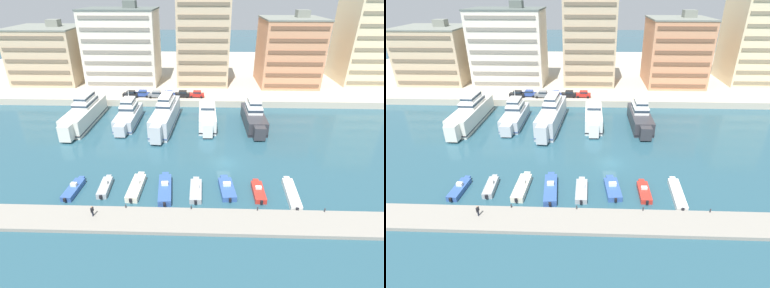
% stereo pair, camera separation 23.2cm
% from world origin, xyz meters
% --- Properties ---
extents(ground_plane, '(400.00, 400.00, 0.00)m').
position_xyz_m(ground_plane, '(0.00, 0.00, 0.00)').
color(ground_plane, '#285160').
extents(quay_promenade, '(180.00, 70.00, 1.77)m').
position_xyz_m(quay_promenade, '(0.00, 63.96, 0.88)').
color(quay_promenade, '#BCB29E').
rests_on(quay_promenade, ground).
extents(pier_dock, '(120.00, 4.95, 0.55)m').
position_xyz_m(pier_dock, '(0.00, -15.89, 0.27)').
color(pier_dock, gray).
rests_on(pier_dock, ground).
extents(yacht_ivory_far_left, '(5.21, 21.34, 8.38)m').
position_xyz_m(yacht_ivory_far_left, '(-31.69, 17.50, 2.49)').
color(yacht_ivory_far_left, silver).
rests_on(yacht_ivory_far_left, ground).
extents(yacht_silver_left, '(4.58, 15.82, 7.49)m').
position_xyz_m(yacht_silver_left, '(-21.43, 17.63, 2.04)').
color(yacht_silver_left, silver).
rests_on(yacht_silver_left, ground).
extents(yacht_silver_mid_left, '(5.57, 20.70, 8.79)m').
position_xyz_m(yacht_silver_mid_left, '(-12.60, 16.52, 2.69)').
color(yacht_silver_mid_left, silver).
rests_on(yacht_silver_mid_left, ground).
extents(yacht_white_center_left, '(3.85, 15.30, 6.80)m').
position_xyz_m(yacht_white_center_left, '(-2.95, 17.36, 2.05)').
color(yacht_white_center_left, white).
rests_on(yacht_white_center_left, ground).
extents(yacht_charcoal_center, '(4.39, 16.49, 7.67)m').
position_xyz_m(yacht_charcoal_center, '(7.77, 17.28, 2.13)').
color(yacht_charcoal_center, '#333338').
rests_on(yacht_charcoal_center, ground).
extents(motorboat_blue_far_left, '(2.04, 6.32, 1.40)m').
position_xyz_m(motorboat_blue_far_left, '(-24.20, -9.29, 0.45)').
color(motorboat_blue_far_left, '#33569E').
rests_on(motorboat_blue_far_left, ground).
extents(motorboat_grey_left, '(1.75, 5.88, 1.48)m').
position_xyz_m(motorboat_grey_left, '(-19.42, -8.67, 0.49)').
color(motorboat_grey_left, '#9EA3A8').
rests_on(motorboat_grey_left, ground).
extents(motorboat_cream_mid_left, '(2.17, 7.59, 1.59)m').
position_xyz_m(motorboat_cream_mid_left, '(-14.45, -8.60, 0.53)').
color(motorboat_cream_mid_left, beige).
rests_on(motorboat_cream_mid_left, ground).
extents(motorboat_blue_center_left, '(2.59, 8.34, 1.58)m').
position_xyz_m(motorboat_blue_center_left, '(-9.88, -8.94, 0.54)').
color(motorboat_blue_center_left, '#33569E').
rests_on(motorboat_blue_center_left, ground).
extents(motorboat_grey_center, '(1.82, 6.56, 1.30)m').
position_xyz_m(motorboat_grey_center, '(-5.04, -9.06, 0.45)').
color(motorboat_grey_center, '#9EA3A8').
rests_on(motorboat_grey_center, ground).
extents(motorboat_blue_center_right, '(2.63, 6.62, 1.45)m').
position_xyz_m(motorboat_blue_center_right, '(-0.19, -8.41, 0.47)').
color(motorboat_blue_center_right, '#33569E').
rests_on(motorboat_blue_center_right, ground).
extents(motorboat_red_mid_right, '(1.71, 6.00, 1.18)m').
position_xyz_m(motorboat_red_mid_right, '(4.66, -9.00, 0.42)').
color(motorboat_red_mid_right, red).
rests_on(motorboat_red_mid_right, ground).
extents(motorboat_white_right, '(2.05, 8.38, 0.89)m').
position_xyz_m(motorboat_white_right, '(9.63, -9.36, 0.44)').
color(motorboat_white_right, white).
rests_on(motorboat_white_right, ground).
extents(car_black_far_left, '(4.17, 2.06, 1.80)m').
position_xyz_m(car_black_far_left, '(-23.79, 31.52, 2.75)').
color(car_black_far_left, black).
rests_on(car_black_far_left, quay_promenade).
extents(car_blue_left, '(4.13, 1.99, 1.80)m').
position_xyz_m(car_blue_left, '(-20.64, 32.07, 2.75)').
color(car_blue_left, '#28428E').
rests_on(car_blue_left, quay_promenade).
extents(car_grey_mid_left, '(4.15, 2.03, 1.80)m').
position_xyz_m(car_grey_mid_left, '(-16.81, 31.40, 2.75)').
color(car_grey_mid_left, slate).
rests_on(car_grey_mid_left, quay_promenade).
extents(car_blue_center_left, '(4.12, 1.96, 1.80)m').
position_xyz_m(car_blue_center_left, '(-13.48, 31.64, 2.75)').
color(car_blue_center_left, '#28428E').
rests_on(car_blue_center_left, quay_promenade).
extents(car_black_center, '(4.12, 1.95, 1.80)m').
position_xyz_m(car_black_center, '(-9.58, 31.98, 2.75)').
color(car_black_center, black).
rests_on(car_black_center, quay_promenade).
extents(car_red_center_right, '(4.17, 2.06, 1.80)m').
position_xyz_m(car_red_center_right, '(-5.65, 31.95, 2.75)').
color(car_red_center_right, red).
rests_on(car_red_center_right, quay_promenade).
extents(apartment_block_far_left, '(20.30, 18.26, 18.45)m').
position_xyz_m(apartment_block_far_left, '(-52.17, 48.04, 10.04)').
color(apartment_block_far_left, '#C6AD89').
rests_on(apartment_block_far_left, quay_promenade).
extents(apartment_block_left, '(21.55, 15.53, 23.62)m').
position_xyz_m(apartment_block_left, '(-28.57, 47.10, 12.62)').
color(apartment_block_left, silver).
rests_on(apartment_block_left, quay_promenade).
extents(apartment_block_mid_left, '(15.44, 13.76, 26.94)m').
position_xyz_m(apartment_block_mid_left, '(-4.16, 46.95, 14.31)').
color(apartment_block_mid_left, '#C6AD89').
rests_on(apartment_block_mid_left, quay_promenade).
extents(apartment_block_center_left, '(17.35, 16.89, 21.25)m').
position_xyz_m(apartment_block_center_left, '(21.73, 46.88, 11.45)').
color(apartment_block_center_left, tan).
rests_on(apartment_block_center_left, quay_promenade).
extents(apartment_block_center, '(15.30, 16.95, 27.98)m').
position_xyz_m(apartment_block_center, '(46.03, 50.70, 14.82)').
color(apartment_block_center, beige).
rests_on(apartment_block_center, quay_promenade).
extents(pedestrian_near_edge, '(0.34, 0.63, 1.67)m').
position_xyz_m(pedestrian_near_edge, '(-19.05, -15.56, 1.54)').
color(pedestrian_near_edge, '#282D3D').
rests_on(pedestrian_near_edge, pier_dock).
extents(bollard_west, '(0.20, 0.20, 0.61)m').
position_xyz_m(bollard_west, '(-14.95, -13.66, 0.87)').
color(bollard_west, '#2D2D33').
rests_on(bollard_west, pier_dock).
extents(bollard_west_mid, '(0.20, 0.20, 0.61)m').
position_xyz_m(bollard_west_mid, '(-5.60, -13.66, 0.87)').
color(bollard_west_mid, '#2D2D33').
rests_on(bollard_west_mid, pier_dock).
extents(bollard_east_mid, '(0.20, 0.20, 0.61)m').
position_xyz_m(bollard_east_mid, '(3.75, -13.66, 0.87)').
color(bollard_east_mid, '#2D2D33').
rests_on(bollard_east_mid, pier_dock).
extents(bollard_east, '(0.20, 0.20, 0.61)m').
position_xyz_m(bollard_east, '(13.10, -13.66, 0.87)').
color(bollard_east, '#2D2D33').
rests_on(bollard_east, pier_dock).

